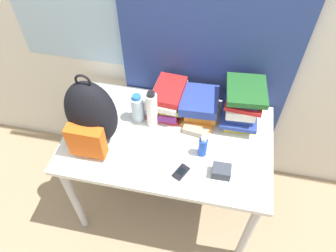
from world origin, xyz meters
name	(u,v)px	position (x,y,z in m)	size (l,w,h in m)	color
ground_plane	(157,247)	(0.00, 0.00, 0.00)	(12.00, 12.00, 0.00)	#9E8466
wall_back	(184,20)	(0.00, 0.81, 1.25)	(6.00, 0.06, 2.50)	silver
curtain_blue	(210,29)	(0.15, 0.76, 1.25)	(1.01, 0.04, 2.50)	navy
desk	(168,147)	(0.00, 0.36, 0.67)	(1.19, 0.73, 0.77)	silver
backpack	(91,116)	(-0.39, 0.26, 0.97)	(0.28, 0.25, 0.49)	black
book_stack_left	(167,99)	(-0.05, 0.58, 0.86)	(0.22, 0.29, 0.18)	red
book_stack_center	(200,105)	(0.15, 0.58, 0.84)	(0.23, 0.27, 0.15)	orange
book_stack_right	(242,104)	(0.39, 0.58, 0.91)	(0.24, 0.28, 0.27)	yellow
water_bottle	(138,108)	(-0.20, 0.47, 0.86)	(0.08, 0.08, 0.19)	silver
sports_bottle	(152,109)	(-0.11, 0.45, 0.89)	(0.07, 0.07, 0.26)	white
sunscreen_bottle	(203,146)	(0.21, 0.29, 0.83)	(0.05, 0.05, 0.14)	blue
cell_phone	(181,172)	(0.12, 0.14, 0.78)	(0.09, 0.11, 0.02)	black
sunglasses_case	(196,131)	(0.15, 0.43, 0.78)	(0.16, 0.08, 0.04)	gray
camera_pouch	(221,171)	(0.32, 0.18, 0.80)	(0.10, 0.08, 0.06)	#383D47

